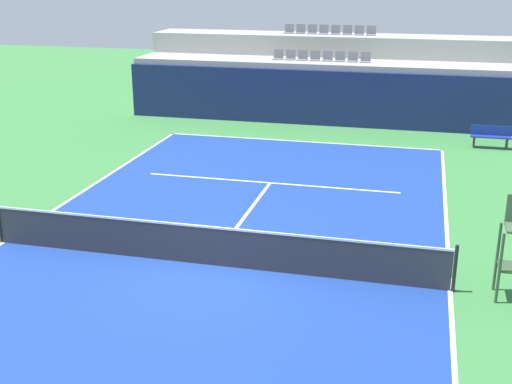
{
  "coord_description": "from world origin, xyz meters",
  "views": [
    {
      "loc": [
        4.53,
        -13.46,
        6.6
      ],
      "look_at": [
        0.64,
        2.0,
        1.2
      ],
      "focal_mm": 46.57,
      "sensor_mm": 36.0,
      "label": 1
    }
  ],
  "objects": [
    {
      "name": "centre_service_line",
      "position": [
        0.0,
        3.2,
        0.01
      ],
      "size": [
        0.1,
        6.4,
        0.0
      ],
      "primitive_type": "cube",
      "color": "white",
      "rests_on": "court_surface"
    },
    {
      "name": "sideline_left",
      "position": [
        -5.45,
        0.0,
        0.01
      ],
      "size": [
        0.1,
        24.0,
        0.0
      ],
      "primitive_type": "cube",
      "color": "white",
      "rests_on": "court_surface"
    },
    {
      "name": "seating_row_upper",
      "position": [
        -0.0,
        18.94,
        3.7
      ],
      "size": [
        4.39,
        0.44,
        0.44
      ],
      "color": "slate",
      "rests_on": "stands_tier_upper"
    },
    {
      "name": "baseline_far",
      "position": [
        0.0,
        11.95,
        0.01
      ],
      "size": [
        11.0,
        0.1,
        0.0
      ],
      "primitive_type": "cube",
      "color": "white",
      "rests_on": "court_surface"
    },
    {
      "name": "service_line_far",
      "position": [
        0.0,
        6.4,
        0.01
      ],
      "size": [
        8.26,
        0.1,
        0.0
      ],
      "primitive_type": "cube",
      "color": "white",
      "rests_on": "court_surface"
    },
    {
      "name": "stands_tier_upper",
      "position": [
        0.0,
        18.85,
        1.79
      ],
      "size": [
        17.1,
        2.4,
        3.57
      ],
      "primitive_type": "cube",
      "color": "#9E9E99",
      "rests_on": "ground_plane"
    },
    {
      "name": "seating_row_lower",
      "position": [
        -0.0,
        16.54,
        2.75
      ],
      "size": [
        4.39,
        0.44,
        0.44
      ],
      "color": "slate",
      "rests_on": "stands_tier_lower"
    },
    {
      "name": "stands_tier_lower",
      "position": [
        0.0,
        16.45,
        1.31
      ],
      "size": [
        17.1,
        2.4,
        2.62
      ],
      "primitive_type": "cube",
      "color": "#9E9E99",
      "rests_on": "ground_plane"
    },
    {
      "name": "back_wall",
      "position": [
        0.0,
        15.1,
        1.2
      ],
      "size": [
        17.1,
        0.3,
        2.39
      ],
      "primitive_type": "cube",
      "color": "navy",
      "rests_on": "ground_plane"
    },
    {
      "name": "sideline_right",
      "position": [
        5.45,
        0.0,
        0.01
      ],
      "size": [
        0.1,
        24.0,
        0.0
      ],
      "primitive_type": "cube",
      "color": "white",
      "rests_on": "court_surface"
    },
    {
      "name": "ground_plane",
      "position": [
        0.0,
        0.0,
        0.0
      ],
      "size": [
        80.0,
        80.0,
        0.0
      ],
      "primitive_type": "plane",
      "color": "#387A3D"
    },
    {
      "name": "court_surface",
      "position": [
        0.0,
        0.0,
        0.01
      ],
      "size": [
        11.0,
        24.0,
        0.01
      ],
      "primitive_type": "cube",
      "color": "navy",
      "rests_on": "ground_plane"
    },
    {
      "name": "player_bench",
      "position": [
        7.23,
        12.82,
        0.51
      ],
      "size": [
        1.5,
        0.4,
        0.85
      ],
      "color": "navy",
      "rests_on": "ground_plane"
    },
    {
      "name": "tennis_net",
      "position": [
        0.0,
        0.0,
        0.51
      ],
      "size": [
        11.08,
        0.08,
        1.07
      ],
      "color": "black",
      "rests_on": "court_surface"
    }
  ]
}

